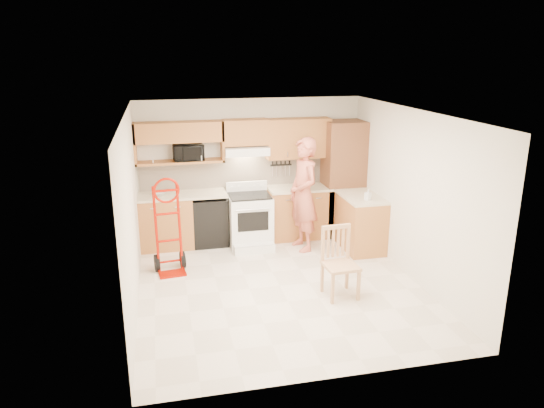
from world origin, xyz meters
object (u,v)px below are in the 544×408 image
object	(u,v)px
person	(303,195)
hand_truck	(169,231)
range	(250,216)
dining_chair	(341,263)
microwave	(188,152)

from	to	relation	value
person	hand_truck	xyz separation A→B (m)	(-2.26, -0.51, -0.29)
range	dining_chair	distance (m)	2.33
microwave	hand_truck	xyz separation A→B (m)	(-0.42, -1.24, -0.95)
microwave	range	xyz separation A→B (m)	(0.99, -0.42, -1.09)
person	dining_chair	xyz separation A→B (m)	(0.01, -1.84, -0.48)
microwave	dining_chair	xyz separation A→B (m)	(1.85, -2.57, -1.14)
range	person	bearing A→B (deg)	-20.51
hand_truck	person	bearing A→B (deg)	6.05
person	hand_truck	bearing A→B (deg)	-87.65
hand_truck	range	bearing A→B (deg)	23.91
range	person	size ratio (longest dim) A/B	0.56
microwave	range	size ratio (longest dim) A/B	0.46
range	hand_truck	bearing A→B (deg)	-149.46
range	dining_chair	size ratio (longest dim) A/B	1.09
hand_truck	dining_chair	world-z (taller)	hand_truck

